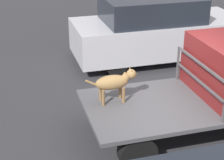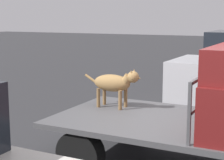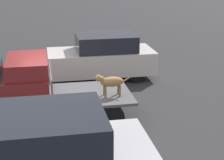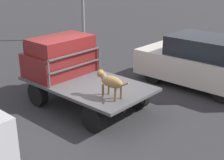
# 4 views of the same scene
# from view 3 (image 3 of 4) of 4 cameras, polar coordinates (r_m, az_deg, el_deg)

# --- Properties ---
(ground_plane) EXTENTS (80.00, 80.00, 0.00)m
(ground_plane) POSITION_cam_3_polar(r_m,az_deg,el_deg) (11.09, -6.75, -5.83)
(ground_plane) COLOR #2D2D30
(flatbed_truck) EXTENTS (3.68, 2.09, 0.75)m
(flatbed_truck) POSITION_cam_3_polar(r_m,az_deg,el_deg) (10.87, -6.85, -3.15)
(flatbed_truck) COLOR black
(flatbed_truck) RESTS_ON ground
(truck_cab) EXTENTS (1.29, 1.97, 1.14)m
(truck_cab) POSITION_cam_3_polar(r_m,az_deg,el_deg) (10.62, -13.02, 0.18)
(truck_cab) COLOR maroon
(truck_cab) RESTS_ON flatbed_truck
(truck_headboard) EXTENTS (0.04, 1.97, 0.77)m
(truck_headboard) POSITION_cam_3_polar(r_m,az_deg,el_deg) (10.62, -9.32, 0.27)
(truck_headboard) COLOR #4C4C4F
(truck_headboard) RESTS_ON flatbed_truck
(dog) EXTENTS (1.05, 0.29, 0.68)m
(dog) POSITION_cam_3_polar(r_m,az_deg,el_deg) (10.48, -0.33, -0.27)
(dog) COLOR brown
(dog) RESTS_ON flatbed_truck
(parked_sedan) EXTENTS (4.03, 1.82, 1.72)m
(parked_sedan) POSITION_cam_3_polar(r_m,az_deg,el_deg) (14.37, -1.51, 3.56)
(parked_sedan) COLOR black
(parked_sedan) RESTS_ON ground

